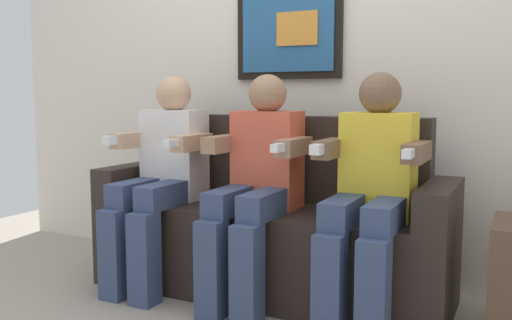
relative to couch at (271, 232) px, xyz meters
name	(u,v)px	position (x,y,z in m)	size (l,w,h in m)	color
ground_plane	(242,312)	(0.00, -0.33, -0.31)	(5.46, 5.46, 0.00)	#9E9384
back_wall_assembly	(304,43)	(0.00, 0.44, 0.99)	(4.20, 0.10, 2.60)	silver
couch	(271,232)	(0.00, 0.00, 0.00)	(1.80, 0.58, 0.90)	#2D231E
person_on_left	(162,172)	(-0.56, -0.17, 0.29)	(0.46, 0.56, 1.11)	white
person_in_middle	(257,179)	(0.00, -0.17, 0.29)	(0.46, 0.56, 1.11)	#D8593F
person_on_right	(371,188)	(0.56, -0.17, 0.29)	(0.46, 0.56, 1.11)	yellow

